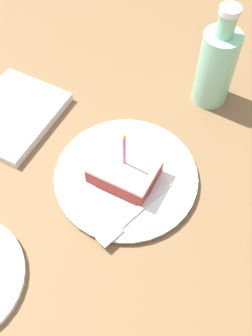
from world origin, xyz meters
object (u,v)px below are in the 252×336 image
at_px(plate, 126,176).
at_px(fork, 131,216).
at_px(bottle, 216,66).
at_px(marble_board, 13,115).
at_px(cake_slice, 124,169).

height_order(plate, fork, fork).
bearing_deg(bottle, plate, -12.88).
relative_size(fork, bottle, 0.75).
relative_size(fork, marble_board, 0.82).
bearing_deg(fork, plate, -146.79).
bearing_deg(cake_slice, marble_board, -95.54).
bearing_deg(marble_board, cake_slice, 84.46).
xyz_separation_m(cake_slice, bottle, (-0.28, 0.06, 0.05)).
bearing_deg(bottle, fork, -2.27).
bearing_deg(marble_board, bottle, 125.95).
bearing_deg(plate, marble_board, -94.66).
height_order(fork, marble_board, same).
relative_size(cake_slice, marble_board, 0.62).
xyz_separation_m(fork, bottle, (-0.35, 0.01, 0.07)).
relative_size(cake_slice, bottle, 0.57).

